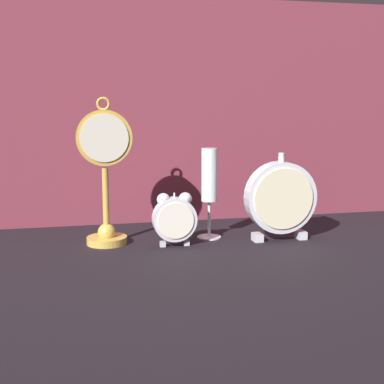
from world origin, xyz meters
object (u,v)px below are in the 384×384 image
mantel_clock_silver (281,198)px  champagne_flute (209,183)px  alarm_clock_twin_bell (175,217)px  pocket_watch_on_stand (105,178)px

mantel_clock_silver → champagne_flute: champagne_flute is taller
alarm_clock_twin_bell → champagne_flute: 0.13m
alarm_clock_twin_bell → mantel_clock_silver: 0.25m
champagne_flute → pocket_watch_on_stand: bearing=-179.4°
alarm_clock_twin_bell → champagne_flute: (0.09, 0.06, 0.06)m
mantel_clock_silver → champagne_flute: bearing=160.1°
pocket_watch_on_stand → mantel_clock_silver: bearing=-7.7°
mantel_clock_silver → pocket_watch_on_stand: bearing=172.3°
alarm_clock_twin_bell → pocket_watch_on_stand: bearing=160.0°
alarm_clock_twin_bell → champagne_flute: champagne_flute is taller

